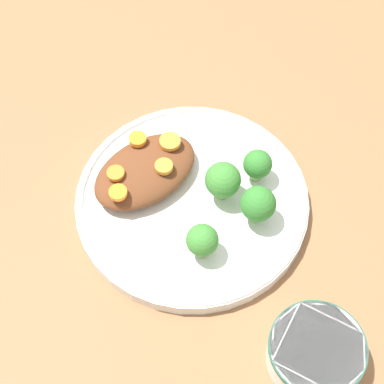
# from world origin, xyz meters

# --- Properties ---
(ground_plane) EXTENTS (4.00, 4.00, 0.00)m
(ground_plane) POSITION_xyz_m (0.00, 0.00, 0.00)
(ground_plane) COLOR #8C603D
(plate) EXTENTS (0.29, 0.29, 0.02)m
(plate) POSITION_xyz_m (0.00, 0.00, 0.01)
(plate) COLOR silver
(plate) RESTS_ON ground_plane
(dip_bowl) EXTENTS (0.10, 0.10, 0.04)m
(dip_bowl) POSITION_xyz_m (-0.02, -0.23, 0.02)
(dip_bowl) COLOR white
(dip_bowl) RESTS_ON ground_plane
(stew_mound) EXTENTS (0.14, 0.09, 0.03)m
(stew_mound) POSITION_xyz_m (-0.03, 0.06, 0.04)
(stew_mound) COLOR brown
(stew_mound) RESTS_ON plate
(broccoli_floret_0) EXTENTS (0.04, 0.04, 0.06)m
(broccoli_floret_0) POSITION_xyz_m (0.03, -0.02, 0.05)
(broccoli_floret_0) COLOR #759E51
(broccoli_floret_0) RESTS_ON plate
(broccoli_floret_1) EXTENTS (0.04, 0.04, 0.05)m
(broccoli_floret_1) POSITION_xyz_m (0.08, -0.03, 0.05)
(broccoli_floret_1) COLOR #7FA85B
(broccoli_floret_1) RESTS_ON plate
(broccoli_floret_2) EXTENTS (0.04, 0.04, 0.05)m
(broccoli_floret_2) POSITION_xyz_m (-0.04, -0.06, 0.05)
(broccoli_floret_2) COLOR #7FA85B
(broccoli_floret_2) RESTS_ON plate
(broccoli_floret_3) EXTENTS (0.04, 0.04, 0.06)m
(broccoli_floret_3) POSITION_xyz_m (0.04, -0.07, 0.05)
(broccoli_floret_3) COLOR #7FA85B
(broccoli_floret_3) RESTS_ON plate
(carrot_slice_0) EXTENTS (0.02, 0.02, 0.01)m
(carrot_slice_0) POSITION_xyz_m (-0.06, 0.07, 0.06)
(carrot_slice_0) COLOR orange
(carrot_slice_0) RESTS_ON stew_mound
(carrot_slice_1) EXTENTS (0.02, 0.02, 0.01)m
(carrot_slice_1) POSITION_xyz_m (-0.01, 0.09, 0.06)
(carrot_slice_1) COLOR orange
(carrot_slice_1) RESTS_ON stew_mound
(carrot_slice_2) EXTENTS (0.02, 0.02, 0.01)m
(carrot_slice_2) POSITION_xyz_m (-0.01, 0.04, 0.06)
(carrot_slice_2) COLOR orange
(carrot_slice_2) RESTS_ON stew_mound
(carrot_slice_3) EXTENTS (0.03, 0.03, 0.01)m
(carrot_slice_3) POSITION_xyz_m (0.02, 0.06, 0.06)
(carrot_slice_3) COLOR orange
(carrot_slice_3) RESTS_ON stew_mound
(carrot_slice_4) EXTENTS (0.02, 0.02, 0.01)m
(carrot_slice_4) POSITION_xyz_m (-0.08, 0.04, 0.06)
(carrot_slice_4) COLOR orange
(carrot_slice_4) RESTS_ON stew_mound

